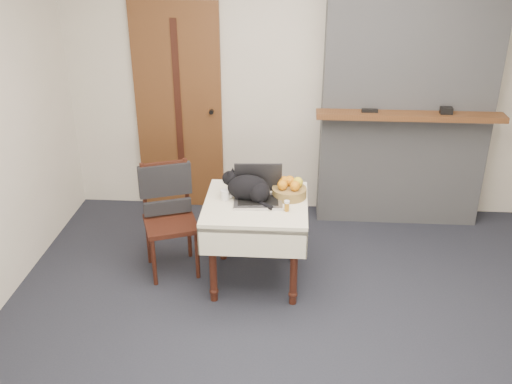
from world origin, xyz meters
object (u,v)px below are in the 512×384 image
side_table (256,215)px  cream_jar (225,195)px  door (179,110)px  fruit_basket (289,189)px  chair (168,202)px  cat (249,188)px  laptop (258,192)px  pill_bottle (287,206)px

side_table → cream_jar: cream_jar is taller
door → fruit_basket: (1.08, -1.21, -0.24)m
door → side_table: door is taller
chair → side_table: bearing=-34.6°
cat → cream_jar: 0.19m
door → laptop: door is taller
cream_jar → fruit_basket: fruit_basket is taller
laptop → cream_jar: bearing=-179.8°
door → laptop: 1.55m
fruit_basket → pill_bottle: bearing=-93.5°
fruit_basket → chair: bearing=175.8°
side_table → pill_bottle: (0.24, -0.14, 0.16)m
door → cream_jar: size_ratio=25.82×
door → chair: door is taller
laptop → chair: size_ratio=0.42×
chair → cream_jar: bearing=-38.6°
laptop → pill_bottle: laptop is taller
cat → fruit_basket: 0.32m
laptop → cat: (-0.07, -0.01, 0.03)m
pill_bottle → fruit_basket: fruit_basket is taller
laptop → cat: laptop is taller
cat → cream_jar: cat is taller
chair → laptop: bearing=-31.5°
side_table → fruit_basket: (0.25, 0.11, 0.17)m
side_table → cat: (-0.06, 0.03, 0.21)m
cream_jar → chair: 0.54m
side_table → fruit_basket: size_ratio=2.94×
door → pill_bottle: (1.06, -1.46, -0.26)m
side_table → chair: 0.75m
door → chair: 1.22m
door → fruit_basket: door is taller
side_table → cream_jar: bearing=174.7°
laptop → cat: 0.08m
fruit_basket → chair: size_ratio=0.29×
side_table → laptop: bearing=70.0°
laptop → chair: (-0.74, 0.14, -0.19)m
side_table → laptop: (0.01, 0.04, 0.18)m
door → side_table: size_ratio=2.56×
cream_jar → chair: (-0.49, 0.16, -0.16)m
laptop → chair: 0.77m
laptop → fruit_basket: size_ratio=1.44×
cream_jar → side_table: bearing=-5.3°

